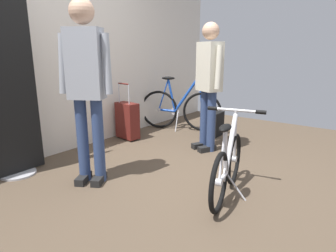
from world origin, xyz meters
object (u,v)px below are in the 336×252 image
floor_banner_stand (8,99)px  folding_bike_foreground (227,165)px  visitor_near_wall (209,80)px  visitor_browsing (86,82)px  backpack_on_floor (215,124)px  rolling_suitcase (127,120)px  display_bike_left (180,108)px

floor_banner_stand → folding_bike_foreground: (0.90, -1.97, -0.51)m
floor_banner_stand → visitor_near_wall: bearing=-31.6°
folding_bike_foreground → visitor_browsing: 1.49m
visitor_near_wall → backpack_on_floor: (0.65, 0.22, -0.73)m
folding_bike_foreground → visitor_browsing: visitor_browsing is taller
floor_banner_stand → rolling_suitcase: floor_banner_stand is taller
display_bike_left → visitor_browsing: visitor_browsing is taller
rolling_suitcase → backpack_on_floor: size_ratio=2.26×
display_bike_left → rolling_suitcase: (-0.92, 0.31, -0.08)m
folding_bike_foreground → rolling_suitcase: 2.09m
folding_bike_foreground → visitor_browsing: size_ratio=0.62×
floor_banner_stand → backpack_on_floor: bearing=-20.6°
display_bike_left → backpack_on_floor: 0.67m
floor_banner_stand → visitor_browsing: floor_banner_stand is taller
floor_banner_stand → visitor_browsing: bearing=-62.8°
floor_banner_stand → display_bike_left: floor_banner_stand is taller
folding_bike_foreground → rolling_suitcase: rolling_suitcase is taller
visitor_near_wall → backpack_on_floor: visitor_near_wall is taller
floor_banner_stand → backpack_on_floor: 2.82m
folding_bike_foreground → backpack_on_floor: bearing=30.9°
folding_bike_foreground → rolling_suitcase: bearing=69.5°
folding_bike_foreground → visitor_near_wall: bearing=37.4°
visitor_near_wall → rolling_suitcase: visitor_near_wall is taller
visitor_browsing → rolling_suitcase: bearing=30.7°
floor_banner_stand → visitor_near_wall: 2.26m
folding_bike_foreground → visitor_browsing: bearing=112.9°
display_bike_left → visitor_browsing: (-2.17, -0.43, 0.63)m
visitor_near_wall → backpack_on_floor: bearing=18.6°
visitor_browsing → rolling_suitcase: (1.25, 0.74, -0.71)m
display_bike_left → backpack_on_floor: bearing=-88.2°
visitor_near_wall → visitor_browsing: visitor_browsing is taller
display_bike_left → rolling_suitcase: size_ratio=1.54×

